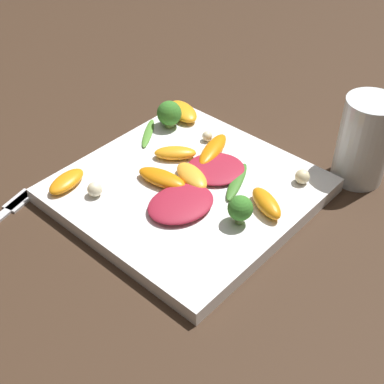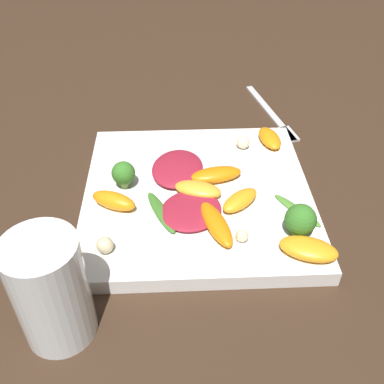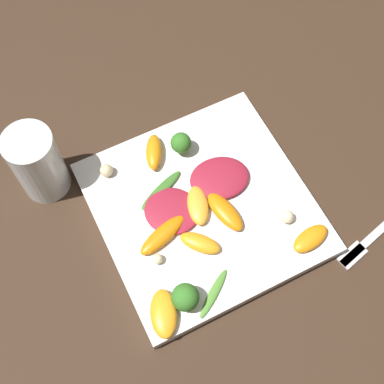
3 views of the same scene
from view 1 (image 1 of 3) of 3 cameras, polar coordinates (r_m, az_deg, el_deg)
ground_plane at (r=0.69m, az=-0.51°, el=-0.42°), size 2.40×2.40×0.00m
plate at (r=0.69m, az=-0.52°, el=0.21°), size 0.29×0.29×0.02m
drinking_glass at (r=0.73m, az=17.91°, el=5.23°), size 0.07×0.07×0.12m
radicchio_leaf_0 at (r=0.70m, az=2.52°, el=2.50°), size 0.10×0.10×0.01m
radicchio_leaf_1 at (r=0.64m, az=-1.21°, el=-1.24°), size 0.08×0.10×0.01m
orange_segment_0 at (r=0.72m, az=-1.80°, el=4.18°), size 0.06×0.06×0.02m
orange_segment_1 at (r=0.68m, az=-3.24°, el=1.48°), size 0.07×0.04×0.02m
orange_segment_2 at (r=0.73m, az=2.25°, el=4.54°), size 0.05×0.08×0.02m
orange_segment_3 at (r=0.81m, az=-0.98°, el=8.58°), size 0.07×0.05×0.02m
orange_segment_4 at (r=0.68m, az=0.04°, el=1.68°), size 0.07×0.05×0.02m
orange_segment_5 at (r=0.69m, az=-13.24°, el=1.12°), size 0.04×0.06×0.01m
orange_segment_6 at (r=0.64m, az=7.95°, el=-1.18°), size 0.06×0.05×0.02m
broccoli_floret_0 at (r=0.78m, az=-2.44°, el=8.34°), size 0.04×0.04×0.04m
broccoli_floret_1 at (r=0.62m, az=5.17°, el=-1.77°), size 0.03×0.03×0.04m
arugula_sprig_0 at (r=0.77m, az=-4.70°, el=6.29°), size 0.05×0.07×0.00m
arugula_sprig_1 at (r=0.68m, az=4.80°, el=1.15°), size 0.04×0.08×0.01m
macadamia_nut_0 at (r=0.69m, az=11.68°, el=1.62°), size 0.02×0.02×0.02m
macadamia_nut_1 at (r=0.67m, az=-10.33°, el=0.29°), size 0.02×0.02×0.02m
macadamia_nut_2 at (r=0.76m, az=1.65°, el=5.97°), size 0.01×0.01×0.01m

